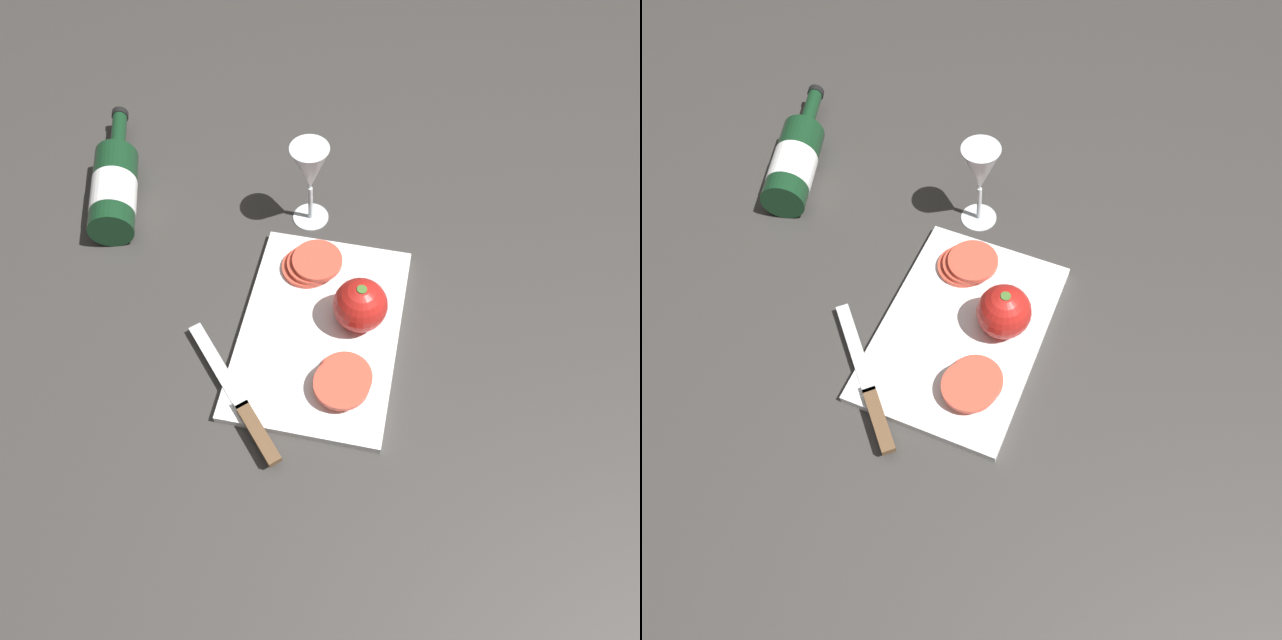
# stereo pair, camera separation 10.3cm
# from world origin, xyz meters

# --- Properties ---
(ground_plane) EXTENTS (3.00, 3.00, 0.00)m
(ground_plane) POSITION_xyz_m (0.00, 0.00, 0.00)
(ground_plane) COLOR #383533
(cutting_board) EXTENTS (0.38, 0.27, 0.02)m
(cutting_board) POSITION_xyz_m (0.08, -0.01, 0.01)
(cutting_board) COLOR white
(cutting_board) RESTS_ON ground_plane
(wine_bottle) EXTENTS (0.33, 0.16, 0.09)m
(wine_bottle) POSITION_xyz_m (0.30, 0.44, 0.04)
(wine_bottle) COLOR #14381E
(wine_bottle) RESTS_ON ground_plane
(wine_glass) EXTENTS (0.07, 0.07, 0.18)m
(wine_glass) POSITION_xyz_m (0.34, 0.06, 0.12)
(wine_glass) COLOR silver
(wine_glass) RESTS_ON ground_plane
(whole_tomato) EXTENTS (0.09, 0.09, 0.09)m
(whole_tomato) POSITION_xyz_m (0.11, -0.07, 0.06)
(whole_tomato) COLOR red
(whole_tomato) RESTS_ON cutting_board
(knife) EXTENTS (0.22, 0.21, 0.01)m
(knife) POSITION_xyz_m (-0.10, 0.07, 0.02)
(knife) COLOR silver
(knife) RESTS_ON cutting_board
(tomato_slice_stack_near) EXTENTS (0.11, 0.09, 0.03)m
(tomato_slice_stack_near) POSITION_xyz_m (-0.01, -0.06, 0.03)
(tomato_slice_stack_near) COLOR #DB4C38
(tomato_slice_stack_near) RESTS_ON cutting_board
(tomato_slice_stack_far) EXTENTS (0.09, 0.11, 0.03)m
(tomato_slice_stack_far) POSITION_xyz_m (0.20, 0.03, 0.03)
(tomato_slice_stack_far) COLOR #DB4C38
(tomato_slice_stack_far) RESTS_ON cutting_board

